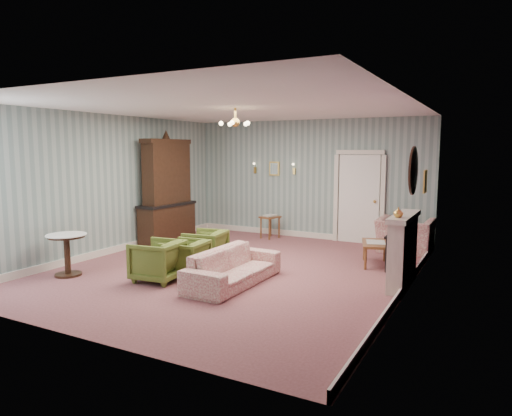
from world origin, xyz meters
The scene contains 27 objects.
floor centered at (0.00, 0.00, 0.00)m, with size 7.00×7.00×0.00m, color #8F5357.
ceiling centered at (0.00, 0.00, 2.90)m, with size 7.00×7.00×0.00m, color white.
wall_back centered at (0.00, 3.50, 1.45)m, with size 6.00×6.00×0.00m, color gray.
wall_front centered at (0.00, -3.50, 1.45)m, with size 6.00×6.00×0.00m, color gray.
wall_left centered at (-3.00, 0.00, 1.45)m, with size 7.00×7.00×0.00m, color gray.
wall_right centered at (3.00, 0.00, 1.45)m, with size 7.00×7.00×0.00m, color gray.
wall_right_floral centered at (2.98, 0.00, 1.45)m, with size 7.00×7.00×0.00m, color #B65B7A.
door centered at (1.30, 3.46, 1.08)m, with size 1.12×0.12×2.16m, color white, non-canonical shape.
olive_chair_a centered at (-0.78, -1.23, 0.38)m, with size 0.73×0.68×0.75m, color #566824.
olive_chair_b centered at (-0.55, -0.79, 0.35)m, with size 0.68×0.64×0.70m, color #566824.
olive_chair_c centered at (-0.73, 0.10, 0.36)m, with size 0.70×0.65×0.72m, color #566824.
sofa_chintz centered at (0.42, -0.80, 0.38)m, with size 1.96×0.57×0.76m, color #A1414B.
wingback_chair centered at (2.46, 2.92, 0.49)m, with size 1.11×0.72×0.97m, color #A1414B.
dresser centered at (-2.65, 1.34, 1.28)m, with size 0.53×1.54×2.56m, color black, non-canonical shape.
fireplace centered at (2.86, 0.40, 0.58)m, with size 0.30×1.40×1.16m, color beige, non-canonical shape.
mantel_vase centered at (2.84, 0.00, 1.23)m, with size 0.15×0.15×0.15m, color gold.
oval_mirror centered at (2.96, 0.40, 1.85)m, with size 0.04×0.76×0.84m, color white, non-canonical shape.
framed_print centered at (2.97, 1.75, 1.60)m, with size 0.04×0.34×0.42m, color gold, non-canonical shape.
coffee_table centered at (2.17, 1.51, 0.22)m, with size 0.48×0.87×0.44m, color brown, non-canonical shape.
side_table_black centered at (2.65, 1.22, 0.33)m, with size 0.44×0.44×0.65m, color black, non-canonical shape.
pedestal_table centered at (-2.37, -1.72, 0.37)m, with size 0.67×0.67×0.74m, color black, non-canonical shape.
nesting_table centered at (-0.77, 2.97, 0.30)m, with size 0.36×0.46×0.60m, color brown, non-canonical shape.
gilt_mirror_back centered at (-0.90, 3.46, 1.70)m, with size 0.28×0.06×0.36m, color gold, non-canonical shape.
sconce_left centered at (-1.45, 3.44, 1.70)m, with size 0.16×0.12×0.30m, color gold, non-canonical shape.
sconce_right centered at (-0.35, 3.44, 1.70)m, with size 0.16×0.12×0.30m, color gold, non-canonical shape.
chandelier centered at (0.00, 0.00, 2.63)m, with size 0.56×0.56×0.36m, color gold, non-canonical shape.
burgundy_cushion centered at (2.41, 2.77, 0.48)m, with size 0.38×0.10×0.38m, color maroon.
Camera 1 is at (4.13, -7.01, 2.17)m, focal length 32.02 mm.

